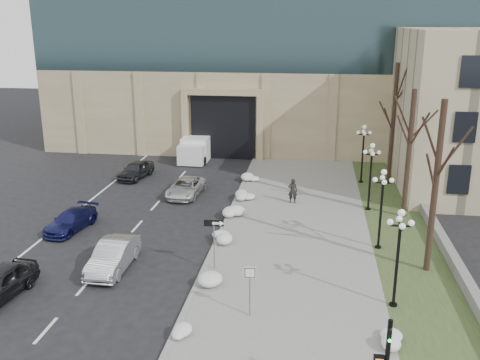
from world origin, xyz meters
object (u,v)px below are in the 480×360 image
object	(u,v)px
lamppost_a	(399,245)
pedestrian	(293,191)
car_d	(186,187)
lamppost_b	(382,198)
lamppost_c	(371,168)
one_way_sign	(217,229)
car_b	(113,256)
lamppost_d	(363,146)
car_c	(71,221)
keep_sign	(250,281)
box_truck	(198,147)
car_e	(136,170)

from	to	relation	value
lamppost_a	pedestrian	bearing A→B (deg)	110.95
car_d	lamppost_b	bearing A→B (deg)	-27.68
lamppost_c	pedestrian	bearing A→B (deg)	173.31
one_way_sign	lamppost_b	xyz separation A→B (m)	(8.59, 3.97, 0.73)
pedestrian	lamppost_a	size ratio (longest dim) A/B	0.38
car_d	lamppost_a	xyz separation A→B (m)	(13.18, -14.52, 2.43)
car_b	lamppost_d	bearing A→B (deg)	51.39
one_way_sign	lamppost_a	size ratio (longest dim) A/B	0.60
car_b	car_c	distance (m)	6.72
pedestrian	lamppost_d	world-z (taller)	lamppost_d
keep_sign	lamppost_d	distance (m)	22.26
box_truck	keep_sign	size ratio (longest dim) A/B	2.80
pedestrian	car_b	bearing A→B (deg)	49.97
car_c	lamppost_b	xyz separation A→B (m)	(18.67, -0.37, 2.46)
keep_sign	lamppost_a	bearing A→B (deg)	9.58
car_c	car_d	bearing A→B (deg)	64.22
lamppost_b	lamppost_d	xyz separation A→B (m)	(0.00, 13.00, 0.00)
car_e	lamppost_b	bearing A→B (deg)	-22.51
car_d	keep_sign	size ratio (longest dim) A/B	1.87
lamppost_d	lamppost_a	bearing A→B (deg)	-90.00
box_truck	one_way_sign	bearing A→B (deg)	-74.93
car_d	box_truck	world-z (taller)	box_truck
lamppost_b	lamppost_d	distance (m)	13.00
one_way_sign	lamppost_c	distance (m)	13.56
car_c	keep_sign	world-z (taller)	keep_sign
car_c	box_truck	world-z (taller)	box_truck
lamppost_c	lamppost_d	world-z (taller)	same
lamppost_a	lamppost_c	size ratio (longest dim) A/B	1.00
car_d	car_b	bearing A→B (deg)	-90.32
lamppost_a	lamppost_b	bearing A→B (deg)	90.00
car_e	car_b	bearing A→B (deg)	-64.83
one_way_sign	lamppost_b	distance (m)	9.49
one_way_sign	pedestrian	bearing A→B (deg)	68.08
car_e	lamppost_c	world-z (taller)	lamppost_c
car_d	box_truck	bearing A→B (deg)	101.37
lamppost_c	lamppost_d	size ratio (longest dim) A/B	1.00
car_b	lamppost_c	size ratio (longest dim) A/B	0.96
lamppost_b	lamppost_c	bearing A→B (deg)	90.00
car_b	lamppost_b	bearing A→B (deg)	17.91
lamppost_b	keep_sign	bearing A→B (deg)	-127.58
pedestrian	one_way_sign	world-z (taller)	one_way_sign
car_c	keep_sign	xyz separation A→B (m)	(12.29, -8.65, 1.20)
car_b	box_truck	bearing A→B (deg)	91.70
box_truck	one_way_sign	size ratio (longest dim) A/B	2.42
car_d	lamppost_a	bearing A→B (deg)	-44.13
lamppost_b	car_e	bearing A→B (deg)	147.00
one_way_sign	lamppost_d	xyz separation A→B (m)	(8.59, 16.97, 0.73)
lamppost_c	lamppost_b	bearing A→B (deg)	-90.00
pedestrian	box_truck	xyz separation A→B (m)	(-9.49, 12.16, 0.04)
car_e	box_truck	size ratio (longest dim) A/B	0.60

